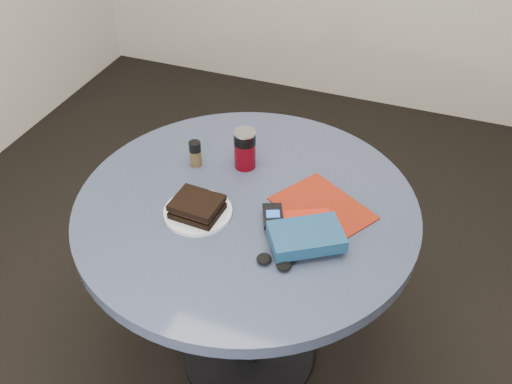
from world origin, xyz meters
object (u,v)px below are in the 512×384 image
(soda_can, at_px, (245,149))
(novel, at_px, (306,237))
(mp3_player, at_px, (273,216))
(pepper_grinder, at_px, (195,154))
(magazine, at_px, (322,208))
(red_book, at_px, (301,225))
(headphones, at_px, (274,262))
(plate, at_px, (198,212))
(sandwich, at_px, (197,207))
(table, at_px, (247,243))

(soda_can, bearing_deg, novel, -44.54)
(mp3_player, bearing_deg, pepper_grinder, 151.47)
(novel, bearing_deg, magazine, 57.15)
(red_book, distance_m, headphones, 0.16)
(novel, bearing_deg, soda_can, 103.06)
(plate, xyz_separation_m, headphones, (0.27, -0.11, 0.00))
(plate, relative_size, soda_can, 1.52)
(soda_can, distance_m, headphones, 0.44)
(pepper_grinder, bearing_deg, headphones, -40.82)
(magazine, relative_size, novel, 1.38)
(mp3_player, bearing_deg, red_book, 5.39)
(sandwich, xyz_separation_m, headphones, (0.26, -0.10, -0.02))
(mp3_player, bearing_deg, novel, -26.71)
(pepper_grinder, bearing_deg, sandwich, -63.74)
(table, relative_size, headphones, 10.35)
(novel, distance_m, mp3_player, 0.13)
(mp3_player, bearing_deg, headphones, -69.76)
(plate, height_order, headphones, headphones)
(table, xyz_separation_m, mp3_player, (0.10, -0.06, 0.19))
(table, distance_m, red_book, 0.25)
(pepper_grinder, xyz_separation_m, magazine, (0.43, -0.06, -0.04))
(soda_can, bearing_deg, sandwich, -98.19)
(red_book, xyz_separation_m, headphones, (-0.02, -0.16, -0.00))
(table, xyz_separation_m, red_book, (0.18, -0.05, 0.18))
(novel, bearing_deg, plate, 144.24)
(soda_can, bearing_deg, pepper_grinder, -161.49)
(novel, relative_size, headphones, 1.96)
(sandwich, distance_m, magazine, 0.36)
(soda_can, bearing_deg, table, -67.41)
(sandwich, xyz_separation_m, mp3_player, (0.21, 0.05, -0.01))
(plate, relative_size, red_book, 1.12)
(table, distance_m, soda_can, 0.29)
(sandwich, bearing_deg, table, 43.50)
(soda_can, height_order, red_book, soda_can)
(magazine, bearing_deg, plate, -124.36)
(soda_can, distance_m, red_book, 0.33)
(soda_can, height_order, headphones, soda_can)
(plate, bearing_deg, sandwich, -68.48)
(soda_can, distance_m, novel, 0.40)
(red_book, bearing_deg, magazine, 46.03)
(plate, relative_size, novel, 1.02)
(magazine, bearing_deg, sandwich, -122.71)
(magazine, distance_m, headphones, 0.26)
(pepper_grinder, relative_size, red_book, 0.49)
(pepper_grinder, bearing_deg, magazine, -8.47)
(pepper_grinder, bearing_deg, red_book, -22.65)
(sandwich, height_order, headphones, sandwich)
(sandwich, height_order, novel, sandwich)
(sandwich, distance_m, red_book, 0.29)
(headphones, bearing_deg, pepper_grinder, 139.18)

